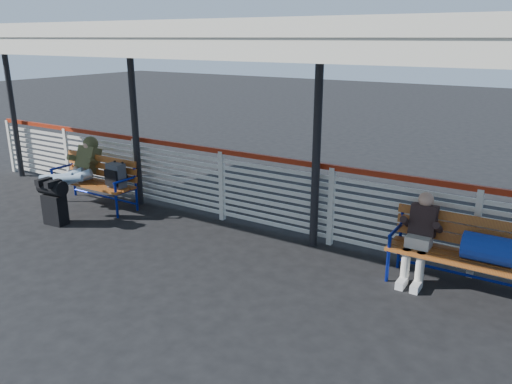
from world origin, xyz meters
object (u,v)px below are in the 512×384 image
Objects in this scene: bench_left at (101,176)px; traveler_man at (73,173)px; luggage_stack at (54,200)px; companion_person at (420,237)px; bench_right at (476,248)px.

bench_left is 0.48m from traveler_man.
companion_person is (5.65, 1.21, 0.18)m from luggage_stack.
companion_person is (-0.67, -0.01, 0.01)m from bench_right.
traveler_man is at bearing -175.02° from companion_person.
companion_person is (5.99, 0.52, -0.09)m from traveler_man.
bench_left is (-0.02, 1.03, 0.17)m from luggage_stack.
bench_right is (6.32, 1.22, 0.17)m from luggage_stack.
traveler_man is (-0.32, -0.35, 0.10)m from bench_left.
bench_left is at bearing -178.34° from bench_right.
bench_left is at bearing 47.32° from traveler_man.
traveler_man is 6.02m from companion_person.
companion_person is at bearing 5.93° from luggage_stack.
bench_left and bench_right have the same top height.
bench_left is at bearing 85.15° from luggage_stack.
companion_person is (5.67, 0.17, 0.01)m from bench_left.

